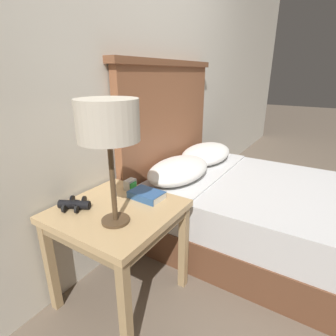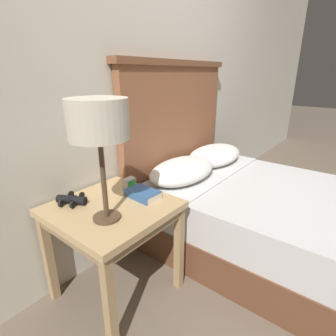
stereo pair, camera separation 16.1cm
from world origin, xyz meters
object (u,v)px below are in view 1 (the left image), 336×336
Objects in this scene: table_lamp at (108,124)px; binoculars_pair at (75,204)px; nightstand at (118,221)px; bed at (275,212)px; book_on_nightstand at (146,195)px; alarm_clock at (130,184)px.

binoculars_pair is (-0.02, 0.26, -0.43)m from table_lamp.
table_lamp is (-0.10, -0.09, 0.53)m from nightstand.
bed is 12.61× the size of binoculars_pair.
nightstand is 0.21m from book_on_nightstand.
bed is 1.34m from binoculars_pair.
book_on_nightstand is (-0.75, 0.56, 0.30)m from bed.
book_on_nightstand is (0.17, -0.06, 0.10)m from nightstand.
table_lamp reaches higher than binoculars_pair.
table_lamp is 7.94× the size of alarm_clock.
nightstand is at bearing 159.94° from book_on_nightstand.
alarm_clock reaches higher than nightstand.
nightstand is at bearing -157.48° from alarm_clock.
book_on_nightstand is (0.27, 0.02, -0.44)m from table_lamp.
bed is 29.18× the size of alarm_clock.
bed is 1.37m from table_lamp.
nightstand is at bearing 145.78° from bed.
alarm_clock reaches higher than book_on_nightstand.
bed reaches higher than alarm_clock.
table_lamp is 0.51m from book_on_nightstand.
binoculars_pair reaches higher than nightstand.
book_on_nightstand reaches higher than nightstand.
nightstand is at bearing -56.92° from binoculars_pair.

